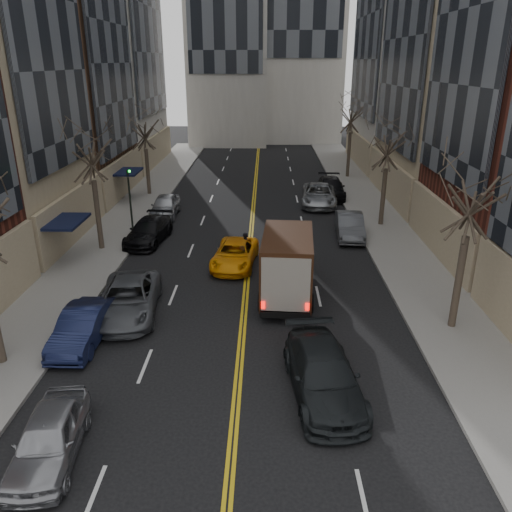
{
  "coord_description": "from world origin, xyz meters",
  "views": [
    {
      "loc": [
        0.92,
        -7.62,
        10.55
      ],
      "look_at": [
        0.51,
        13.61,
        2.2
      ],
      "focal_mm": 35.0,
      "sensor_mm": 36.0,
      "label": 1
    }
  ],
  "objects": [
    {
      "name": "taxi",
      "position": [
        -0.73,
        17.78,
        0.65
      ],
      "size": [
        2.67,
        4.92,
        1.31
      ],
      "primitive_type": "imported",
      "rotation": [
        0.0,
        0.0,
        -0.11
      ],
      "color": "orange",
      "rests_on": "ground"
    },
    {
      "name": "tree_rt_near",
      "position": [
        8.8,
        11.0,
        6.45
      ],
      "size": [
        3.2,
        3.2,
        8.71
      ],
      "color": "#382D23",
      "rests_on": "sidewalk_right"
    },
    {
      "name": "parked_lf_e",
      "position": [
        -6.3,
        27.02,
        0.77
      ],
      "size": [
        1.84,
        4.52,
        1.54
      ],
      "primitive_type": "imported",
      "rotation": [
        0.0,
        0.0,
        0.01
      ],
      "color": "#A5A8AC",
      "rests_on": "ground"
    },
    {
      "name": "pedestrian",
      "position": [
        -0.14,
        18.66,
        0.8
      ],
      "size": [
        0.42,
        0.61,
        1.59
      ],
      "primitive_type": "imported",
      "rotation": [
        0.0,
        0.0,
        1.5
      ],
      "color": "black",
      "rests_on": "ground"
    },
    {
      "name": "parked_lf_b",
      "position": [
        -6.3,
        9.58,
        0.71
      ],
      "size": [
        1.56,
        4.33,
        1.42
      ],
      "primitive_type": "imported",
      "rotation": [
        0.0,
        0.0,
        -0.01
      ],
      "color": "#101634",
      "rests_on": "ground"
    },
    {
      "name": "traffic_signal",
      "position": [
        -7.39,
        22.0,
        2.82
      ],
      "size": [
        0.29,
        0.26,
        4.7
      ],
      "color": "black",
      "rests_on": "sidewalk_left"
    },
    {
      "name": "observer_sedan",
      "position": [
        2.9,
        6.46,
        0.77
      ],
      "size": [
        2.77,
        5.53,
        1.54
      ],
      "rotation": [
        0.0,
        0.0,
        0.12
      ],
      "color": "black",
      "rests_on": "ground"
    },
    {
      "name": "tree_rt_far",
      "position": [
        8.8,
        40.0,
        6.74
      ],
      "size": [
        3.2,
        3.2,
        9.11
      ],
      "color": "#382D23",
      "rests_on": "sidewalk_right"
    },
    {
      "name": "tree_lf_far",
      "position": [
        -8.8,
        33.0,
        6.02
      ],
      "size": [
        3.2,
        3.2,
        8.12
      ],
      "color": "#382D23",
      "rests_on": "sidewalk_left"
    },
    {
      "name": "parked_lf_d",
      "position": [
        -6.3,
        21.5,
        0.71
      ],
      "size": [
        2.59,
        5.12,
        1.42
      ],
      "primitive_type": "imported",
      "rotation": [
        0.0,
        0.0,
        -0.12
      ],
      "color": "black",
      "rests_on": "ground"
    },
    {
      "name": "parked_rt_b",
      "position": [
        5.1,
        30.29,
        0.79
      ],
      "size": [
        3.13,
        5.91,
        1.58
      ],
      "primitive_type": "imported",
      "rotation": [
        0.0,
        0.0,
        -0.09
      ],
      "color": "#999CA0",
      "rests_on": "ground"
    },
    {
      "name": "parked_lf_c",
      "position": [
        -5.1,
        12.01,
        0.75
      ],
      "size": [
        3.04,
        5.64,
        1.5
      ],
      "primitive_type": "imported",
      "rotation": [
        0.0,
        0.0,
        0.1
      ],
      "color": "#4B4D52",
      "rests_on": "ground"
    },
    {
      "name": "parked_rt_a",
      "position": [
        6.3,
        22.65,
        0.76
      ],
      "size": [
        1.89,
        4.68,
        1.51
      ],
      "primitive_type": "imported",
      "rotation": [
        0.0,
        0.0,
        -0.06
      ],
      "color": "#45484C",
      "rests_on": "ground"
    },
    {
      "name": "ups_truck",
      "position": [
        1.97,
        13.99,
        1.64
      ],
      "size": [
        2.74,
        6.08,
        3.25
      ],
      "rotation": [
        0.0,
        0.0,
        -0.07
      ],
      "color": "black",
      "rests_on": "ground"
    },
    {
      "name": "sidewalk_right",
      "position": [
        9.0,
        27.0,
        0.07
      ],
      "size": [
        4.0,
        66.0,
        0.15
      ],
      "primitive_type": "cube",
      "color": "slate",
      "rests_on": "ground"
    },
    {
      "name": "tree_lf_mid",
      "position": [
        -8.8,
        20.0,
        6.6
      ],
      "size": [
        3.2,
        3.2,
        8.91
      ],
      "color": "#382D23",
      "rests_on": "sidewalk_left"
    },
    {
      "name": "parked_lf_a",
      "position": [
        -5.1,
        3.41,
        0.7
      ],
      "size": [
        2.04,
        4.23,
        1.39
      ],
      "primitive_type": "imported",
      "rotation": [
        0.0,
        0.0,
        0.1
      ],
      "color": "#96979C",
      "rests_on": "ground"
    },
    {
      "name": "sidewalk_left",
      "position": [
        -9.0,
        27.0,
        0.07
      ],
      "size": [
        4.0,
        66.0,
        0.15
      ],
      "primitive_type": "cube",
      "color": "slate",
      "rests_on": "ground"
    },
    {
      "name": "parked_rt_c",
      "position": [
        6.3,
        32.71,
        0.78
      ],
      "size": [
        2.41,
        5.43,
        1.55
      ],
      "primitive_type": "imported",
      "rotation": [
        0.0,
        0.0,
        -0.04
      ],
      "color": "black",
      "rests_on": "ground"
    },
    {
      "name": "tree_rt_mid",
      "position": [
        8.8,
        25.0,
        6.17
      ],
      "size": [
        3.2,
        3.2,
        8.32
      ],
      "color": "#382D23",
      "rests_on": "sidewalk_right"
    }
  ]
}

